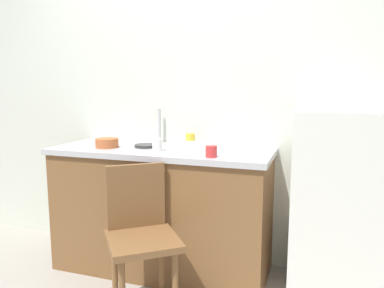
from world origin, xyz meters
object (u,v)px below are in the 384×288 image
object	(u,v)px
chair	(141,232)
cup_yellow	(190,139)
terracotta_bowl	(107,143)
cup_white	(157,145)
cup_red	(211,151)
hotplate	(146,146)
refrigerator	(345,208)
dish_tray	(192,147)

from	to	relation	value
chair	cup_yellow	distance (m)	0.86
terracotta_bowl	cup_white	xyz separation A→B (m)	(0.41, -0.02, 0.01)
chair	cup_red	bearing A→B (deg)	5.11
hotplate	cup_red	distance (m)	0.61
cup_yellow	cup_white	bearing A→B (deg)	-115.34
refrigerator	terracotta_bowl	distance (m)	1.68
hotplate	cup_red	world-z (taller)	cup_red
dish_tray	cup_yellow	xyz separation A→B (m)	(-0.08, 0.20, 0.02)
chair	cup_yellow	size ratio (longest dim) A/B	9.52
cup_red	refrigerator	bearing A→B (deg)	14.04
hotplate	cup_yellow	distance (m)	0.34
cup_yellow	chair	bearing A→B (deg)	-95.15
chair	terracotta_bowl	bearing A→B (deg)	99.33
chair	hotplate	size ratio (longest dim) A/B	5.24
terracotta_bowl	cup_white	bearing A→B (deg)	-2.77
refrigerator	hotplate	bearing A→B (deg)	179.09
terracotta_bowl	cup_white	distance (m)	0.41
refrigerator	hotplate	xyz separation A→B (m)	(-1.38, 0.02, 0.32)
refrigerator	terracotta_bowl	xyz separation A→B (m)	(-1.65, -0.08, 0.34)
cup_red	cup_white	bearing A→B (deg)	166.10
chair	cup_white	bearing A→B (deg)	61.80
chair	terracotta_bowl	world-z (taller)	terracotta_bowl
dish_tray	terracotta_bowl	distance (m)	0.64
refrigerator	cup_yellow	bearing A→B (deg)	169.89
refrigerator	chair	size ratio (longest dim) A/B	1.37
cup_red	chair	bearing A→B (deg)	-136.70
cup_white	cup_yellow	world-z (taller)	cup_yellow
dish_tray	cup_white	bearing A→B (deg)	-156.28
hotplate	terracotta_bowl	bearing A→B (deg)	-158.78
dish_tray	cup_white	world-z (taller)	cup_white
chair	terracotta_bowl	size ratio (longest dim) A/B	5.32
hotplate	chair	bearing A→B (deg)	-68.01
cup_red	cup_yellow	world-z (taller)	cup_yellow
dish_tray	cup_white	size ratio (longest dim) A/B	3.27
chair	cup_white	xyz separation A→B (m)	(-0.08, 0.43, 0.46)
dish_tray	cup_yellow	size ratio (longest dim) A/B	3.00
terracotta_bowl	cup_red	world-z (taller)	cup_red
terracotta_bowl	hotplate	bearing A→B (deg)	21.22
refrigerator	dish_tray	size ratio (longest dim) A/B	4.37
chair	dish_tray	distance (m)	0.70
refrigerator	cup_white	xyz separation A→B (m)	(-1.24, -0.10, 0.35)
cup_red	cup_white	size ratio (longest dim) A/B	0.87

